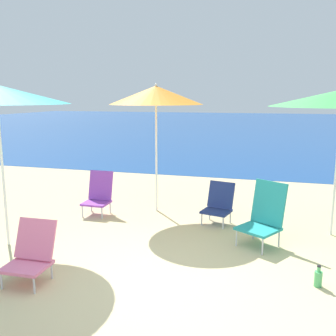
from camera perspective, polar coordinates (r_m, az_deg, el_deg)
name	(u,v)px	position (r m, az deg, el deg)	size (l,w,h in m)	color
ground_plane	(155,279)	(4.59, -1.97, -16.60)	(60.00, 60.00, 0.00)	#D1BA89
sea_water	(256,124)	(29.74, 13.22, 6.49)	(60.00, 40.00, 0.01)	#19478C
beach_umbrella_orange	(156,95)	(6.79, -1.85, 11.01)	(1.68, 1.68, 2.34)	white
beach_chair_pink	(31,252)	(4.72, -20.10, -11.95)	(0.50, 0.53, 0.69)	silver
beach_chair_navy	(219,203)	(6.41, 7.74, -5.31)	(0.54, 0.58, 0.69)	silver
beach_chair_purple	(99,193)	(6.96, -10.50, -3.81)	(0.45, 0.49, 0.77)	silver
beach_chair_teal	(264,215)	(5.59, 14.43, -6.91)	(0.73, 0.75, 0.91)	silver
water_bottle	(318,278)	(4.71, 21.91, -15.32)	(0.09, 0.09, 0.25)	#4CB266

